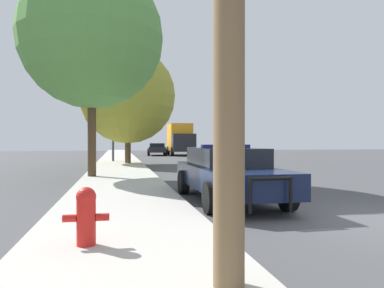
{
  "coord_description": "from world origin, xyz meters",
  "views": [
    {
      "loc": [
        -5.22,
        -6.35,
        1.56
      ],
      "look_at": [
        -1.71,
        11.2,
        1.42
      ],
      "focal_mm": 35.0,
      "sensor_mm": 36.0,
      "label": 1
    }
  ],
  "objects_px": {
    "police_car": "(228,172)",
    "tree_sidewalk_near": "(92,37)",
    "car_background_distant": "(157,149)",
    "box_truck": "(180,139)",
    "tree_sidewalk_mid": "(128,96)",
    "traffic_light": "(136,112)",
    "fire_hydrant": "(86,214)"
  },
  "relations": [
    {
      "from": "police_car",
      "to": "box_truck",
      "type": "distance_m",
      "value": 31.46
    },
    {
      "from": "police_car",
      "to": "box_truck",
      "type": "relative_size",
      "value": 0.76
    },
    {
      "from": "fire_hydrant",
      "to": "box_truck",
      "type": "distance_m",
      "value": 35.98
    },
    {
      "from": "tree_sidewalk_mid",
      "to": "traffic_light",
      "type": "bearing_deg",
      "value": 74.99
    },
    {
      "from": "traffic_light",
      "to": "box_truck",
      "type": "distance_m",
      "value": 14.54
    },
    {
      "from": "police_car",
      "to": "tree_sidewalk_near",
      "type": "bearing_deg",
      "value": -59.6
    },
    {
      "from": "police_car",
      "to": "traffic_light",
      "type": "bearing_deg",
      "value": -85.92
    },
    {
      "from": "traffic_light",
      "to": "fire_hydrant",
      "type": "bearing_deg",
      "value": -94.55
    },
    {
      "from": "fire_hydrant",
      "to": "tree_sidewalk_mid",
      "type": "distance_m",
      "value": 19.89
    },
    {
      "from": "car_background_distant",
      "to": "box_truck",
      "type": "relative_size",
      "value": 0.68
    },
    {
      "from": "police_car",
      "to": "fire_hydrant",
      "type": "xyz_separation_m",
      "value": [
        -3.24,
        -4.03,
        -0.19
      ]
    },
    {
      "from": "car_background_distant",
      "to": "box_truck",
      "type": "xyz_separation_m",
      "value": [
        2.59,
        0.1,
        1.09
      ]
    },
    {
      "from": "police_car",
      "to": "fire_hydrant",
      "type": "height_order",
      "value": "police_car"
    },
    {
      "from": "tree_sidewalk_mid",
      "to": "tree_sidewalk_near",
      "type": "bearing_deg",
      "value": -100.54
    },
    {
      "from": "police_car",
      "to": "tree_sidewalk_near",
      "type": "relative_size",
      "value": 0.61
    },
    {
      "from": "traffic_light",
      "to": "tree_sidewalk_mid",
      "type": "distance_m",
      "value": 2.64
    },
    {
      "from": "fire_hydrant",
      "to": "tree_sidewalk_mid",
      "type": "relative_size",
      "value": 0.11
    },
    {
      "from": "traffic_light",
      "to": "box_truck",
      "type": "bearing_deg",
      "value": 67.73
    },
    {
      "from": "box_truck",
      "to": "police_car",
      "type": "bearing_deg",
      "value": 84.83
    },
    {
      "from": "traffic_light",
      "to": "box_truck",
      "type": "relative_size",
      "value": 0.72
    },
    {
      "from": "tree_sidewalk_near",
      "to": "tree_sidewalk_mid",
      "type": "distance_m",
      "value": 9.33
    },
    {
      "from": "car_background_distant",
      "to": "tree_sidewalk_near",
      "type": "height_order",
      "value": "tree_sidewalk_near"
    },
    {
      "from": "box_truck",
      "to": "tree_sidewalk_near",
      "type": "relative_size",
      "value": 0.8
    },
    {
      "from": "traffic_light",
      "to": "tree_sidewalk_near",
      "type": "height_order",
      "value": "tree_sidewalk_near"
    },
    {
      "from": "fire_hydrant",
      "to": "tree_sidewalk_mid",
      "type": "height_order",
      "value": "tree_sidewalk_mid"
    },
    {
      "from": "fire_hydrant",
      "to": "box_truck",
      "type": "height_order",
      "value": "box_truck"
    },
    {
      "from": "police_car",
      "to": "fire_hydrant",
      "type": "bearing_deg",
      "value": 50.54
    },
    {
      "from": "police_car",
      "to": "tree_sidewalk_near",
      "type": "xyz_separation_m",
      "value": [
        -3.83,
        6.35,
        5.02
      ]
    },
    {
      "from": "tree_sidewalk_mid",
      "to": "box_truck",
      "type": "bearing_deg",
      "value": 68.79
    },
    {
      "from": "tree_sidewalk_mid",
      "to": "fire_hydrant",
      "type": "bearing_deg",
      "value": -93.23
    },
    {
      "from": "fire_hydrant",
      "to": "traffic_light",
      "type": "bearing_deg",
      "value": 85.45
    },
    {
      "from": "traffic_light",
      "to": "car_background_distant",
      "type": "distance_m",
      "value": 13.87
    }
  ]
}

